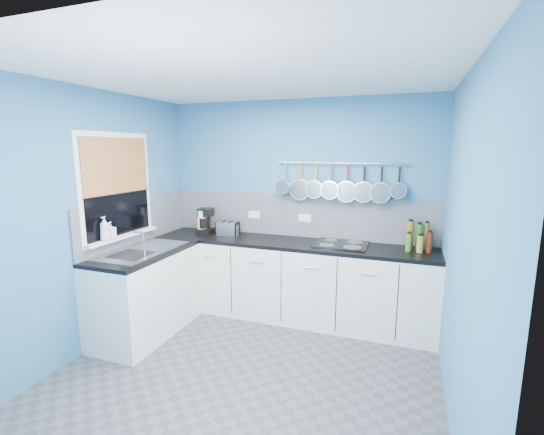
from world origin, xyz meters
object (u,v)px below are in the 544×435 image
Objects in this scene: coffee_maker at (205,221)px; canister at (235,231)px; toaster at (228,228)px; soap_bottle_a at (105,229)px; hob at (341,244)px; paper_towel at (202,222)px; soap_bottle_b at (110,230)px.

coffee_maker is 0.42m from canister.
toaster is 1.95× the size of canister.
soap_bottle_a is 0.42× the size of hob.
canister is at bearing 0.28° from paper_towel.
toaster reaches higher than canister.
soap_bottle_b is 0.55× the size of coffee_maker.
hob is at bearing 29.96° from soap_bottle_a.
soap_bottle_b is 0.67× the size of toaster.
paper_towel reaches higher than hob.
paper_towel is at bearing -176.72° from toaster.
toaster is at bearing 57.91° from soap_bottle_b.
soap_bottle_b is 1.21m from coffee_maker.
soap_bottle_a reaches higher than toaster.
soap_bottle_b reaches higher than coffee_maker.
soap_bottle_a is 0.77× the size of coffee_maker.
soap_bottle_b is 0.60× the size of paper_towel.
soap_bottle_a reaches higher than coffee_maker.
toaster is (0.72, 1.22, -0.19)m from soap_bottle_a.
paper_towel reaches higher than toaster.
soap_bottle_b is at bearing -108.70° from paper_towel.
coffee_maker is 0.55× the size of hob.
soap_bottle_b is 0.30× the size of hob.
canister is (0.82, 1.13, -0.17)m from soap_bottle_b.
paper_towel is 0.93× the size of coffee_maker.
soap_bottle_a is 1.47m from canister.
coffee_maker is (0.42, 1.21, -0.11)m from soap_bottle_a.
coffee_maker reaches higher than hob.
soap_bottle_a is 1.29m from coffee_maker.
soap_bottle_b is 1.36m from toaster.
soap_bottle_b is 1.19m from paper_towel.
paper_towel is 0.51× the size of hob.
paper_towel is at bearing -179.72° from canister.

